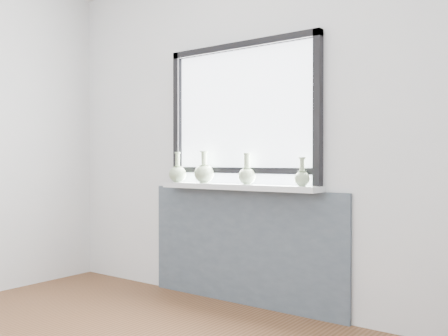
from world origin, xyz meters
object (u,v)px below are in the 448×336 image
Objects in this scene: vase_b at (204,172)px; vase_d at (302,177)px; vase_a at (178,173)px; windowsill at (237,187)px; vase_c at (247,174)px.

vase_d is at bearing -0.10° from vase_b.
windowsill is at bearing 2.78° from vase_a.
vase_a is at bearing -176.47° from vase_b.
vase_c is at bearing 2.83° from vase_a.
vase_c is at bearing 3.11° from windowsill.
windowsill is at bearing -176.89° from vase_c.
windowsill is 5.44× the size of vase_a.
vase_c reaches higher than windowsill.
vase_b is at bearing 3.53° from vase_a.
vase_b is 1.26× the size of vase_d.
vase_a reaches higher than vase_d.
vase_a is (-0.56, -0.03, 0.09)m from windowsill.
vase_a is at bearing -177.22° from windowsill.
vase_c is at bearing 2.36° from vase_b.
vase_d is (0.84, -0.00, -0.02)m from vase_b.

